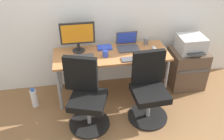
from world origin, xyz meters
name	(u,v)px	position (x,y,z in m)	size (l,w,h in m)	color
ground_plane	(111,93)	(0.00, 0.00, 0.00)	(5.28, 5.28, 0.00)	brown
back_wall	(107,3)	(0.00, 0.38, 1.30)	(4.40, 0.04, 2.60)	white
desk	(111,58)	(0.00, 0.00, 0.63)	(1.62, 0.59, 0.70)	#B77542
office_chair_left	(86,97)	(-0.42, -0.56, 0.42)	(0.56, 0.56, 0.94)	black
office_chair_right	(149,90)	(0.40, -0.55, 0.42)	(0.54, 0.54, 0.94)	black
side_cabinet	(186,68)	(1.20, 0.03, 0.31)	(0.53, 0.47, 0.62)	brown
printer	(191,44)	(1.20, 0.02, 0.74)	(0.38, 0.40, 0.24)	#B7B7B7
water_bottle_on_floor	(34,98)	(-1.14, -0.12, 0.15)	(0.09, 0.09, 0.31)	white
desktop_monitor	(77,35)	(-0.45, 0.15, 0.95)	(0.48, 0.18, 0.43)	#262626
open_laptop	(128,44)	(0.26, 0.14, 0.76)	(0.31, 0.26, 0.23)	#4C4C51
keyboard_by_monitor	(82,57)	(-0.42, -0.03, 0.71)	(0.34, 0.12, 0.02)	#515156
keyboard_by_laptop	(134,59)	(0.27, -0.22, 0.71)	(0.34, 0.12, 0.02)	#515156
mouse_by_monitor	(71,62)	(-0.57, -0.17, 0.72)	(0.06, 0.10, 0.03)	#2D2D2D
mouse_by_laptop	(154,48)	(0.63, 0.04, 0.72)	(0.06, 0.10, 0.03)	#B7B7B7
coffee_mug	(105,54)	(-0.10, -0.07, 0.75)	(0.08, 0.08, 0.09)	blue
pen_cup	(146,41)	(0.55, 0.18, 0.75)	(0.07, 0.07, 0.10)	slate
phone_near_laptop	(152,56)	(0.53, -0.17, 0.71)	(0.07, 0.14, 0.01)	black
notebook	(105,47)	(-0.07, 0.17, 0.72)	(0.21, 0.15, 0.03)	blue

